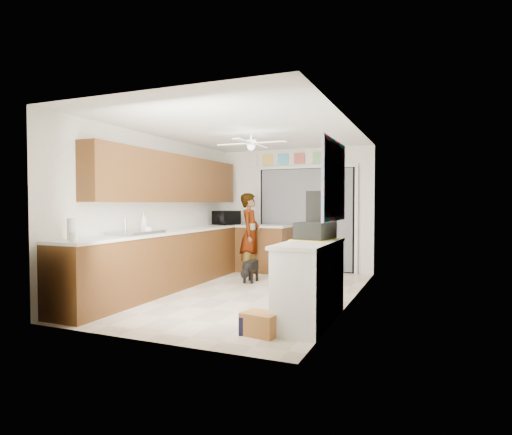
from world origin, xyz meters
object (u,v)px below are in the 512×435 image
(paper_towel_roll, at_px, (72,229))
(man, at_px, (250,234))
(microwave, at_px, (226,218))
(navy_crate, at_px, (255,324))
(cardboard_box, at_px, (261,324))
(dog, at_px, (251,270))
(cup, at_px, (148,230))
(soap_bottle, at_px, (144,222))
(suitcase, at_px, (315,231))

(paper_towel_roll, xyz_separation_m, man, (0.76, 3.66, -0.28))
(microwave, distance_m, paper_towel_roll, 3.95)
(microwave, relative_size, navy_crate, 1.63)
(cardboard_box, relative_size, dog, 0.70)
(cup, xyz_separation_m, man, (0.60, 2.39, -0.20))
(cup, xyz_separation_m, cardboard_box, (2.20, -1.03, -0.87))
(soap_bottle, distance_m, man, 2.38)
(paper_towel_roll, relative_size, cardboard_box, 0.70)
(cup, distance_m, paper_towel_roll, 1.28)
(paper_towel_roll, relative_size, man, 0.17)
(microwave, relative_size, suitcase, 1.05)
(navy_crate, bearing_deg, suitcase, 66.79)
(navy_crate, height_order, man, man)
(cup, distance_m, suitcase, 2.52)
(cardboard_box, bearing_deg, soap_bottle, 153.46)
(cardboard_box, relative_size, navy_crate, 1.20)
(suitcase, bearing_deg, man, 138.16)
(man, height_order, dog, man)
(dog, bearing_deg, cup, -122.16)
(suitcase, xyz_separation_m, dog, (-1.60, 1.71, -0.83))
(suitcase, relative_size, cardboard_box, 1.30)
(paper_towel_roll, xyz_separation_m, navy_crate, (2.27, 0.28, -0.98))
(cup, relative_size, man, 0.08)
(cup, bearing_deg, microwave, 91.14)
(navy_crate, bearing_deg, paper_towel_roll, -172.91)
(paper_towel_roll, relative_size, suitcase, 0.53)
(paper_towel_roll, height_order, dog, paper_towel_roll)
(cup, bearing_deg, cardboard_box, -24.98)
(microwave, xyz_separation_m, dog, (0.97, -1.00, -0.87))
(cardboard_box, bearing_deg, cup, 155.02)
(soap_bottle, distance_m, navy_crate, 2.78)
(suitcase, xyz_separation_m, man, (-1.92, 2.42, -0.26))
(cardboard_box, height_order, navy_crate, cardboard_box)
(man, bearing_deg, dog, -163.56)
(microwave, relative_size, soap_bottle, 1.66)
(navy_crate, bearing_deg, dog, 114.12)
(soap_bottle, height_order, cardboard_box, soap_bottle)
(cup, height_order, paper_towel_roll, paper_towel_roll)
(soap_bottle, bearing_deg, dog, 53.13)
(cardboard_box, bearing_deg, suitcase, 72.16)
(microwave, bearing_deg, navy_crate, -134.06)
(suitcase, xyz_separation_m, navy_crate, (-0.41, -0.95, -0.95))
(dog, bearing_deg, soap_bottle, -130.21)
(suitcase, height_order, dog, suitcase)
(cardboard_box, bearing_deg, microwave, 121.32)
(suitcase, xyz_separation_m, cardboard_box, (-0.32, -0.99, -0.93))
(cardboard_box, xyz_separation_m, man, (-1.60, 3.42, 0.67))
(microwave, xyz_separation_m, cardboard_box, (2.25, -3.70, -0.96))
(cup, bearing_deg, soap_bottle, 139.25)
(paper_towel_roll, bearing_deg, microwave, 88.55)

